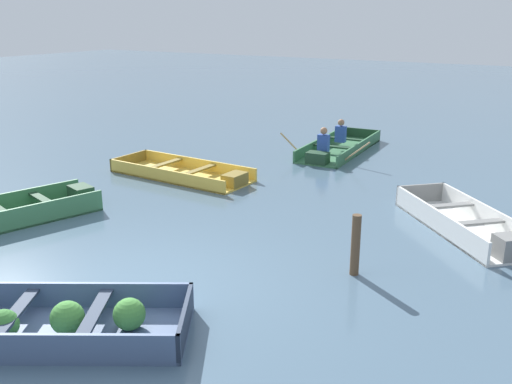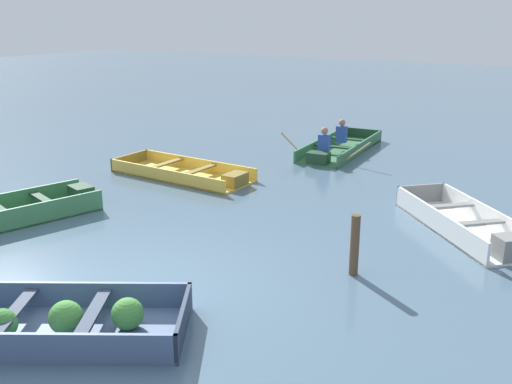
{
  "view_description": "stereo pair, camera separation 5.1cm",
  "coord_description": "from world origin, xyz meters",
  "px_view_note": "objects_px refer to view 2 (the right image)",
  "views": [
    {
      "loc": [
        5.07,
        -5.28,
        3.62
      ],
      "look_at": [
        -0.26,
        3.68,
        0.35
      ],
      "focal_mm": 40.0,
      "sensor_mm": 36.0,
      "label": 1
    },
    {
      "loc": [
        5.11,
        -5.26,
        3.62
      ],
      "look_at": [
        -0.26,
        3.68,
        0.35
      ],
      "focal_mm": 40.0,
      "sensor_mm": 36.0,
      "label": 2
    }
  ],
  "objects_px": {
    "dinghy_slate_blue_foreground": "(50,323)",
    "skiff_green_outer_moored": "(29,210)",
    "skiff_yellow_mid_moored": "(187,173)",
    "mooring_post": "(355,245)",
    "rowboat_green_with_crew": "(338,147)",
    "skiff_white_near_moored": "(466,225)"
  },
  "relations": [
    {
      "from": "dinghy_slate_blue_foreground",
      "to": "skiff_yellow_mid_moored",
      "type": "distance_m",
      "value": 6.83
    },
    {
      "from": "rowboat_green_with_crew",
      "to": "mooring_post",
      "type": "xyz_separation_m",
      "value": [
        3.19,
        -6.9,
        0.3
      ]
    },
    {
      "from": "skiff_white_near_moored",
      "to": "mooring_post",
      "type": "height_order",
      "value": "mooring_post"
    },
    {
      "from": "dinghy_slate_blue_foreground",
      "to": "skiff_green_outer_moored",
      "type": "xyz_separation_m",
      "value": [
        -3.63,
        2.56,
        -0.01
      ]
    },
    {
      "from": "skiff_green_outer_moored",
      "to": "mooring_post",
      "type": "bearing_deg",
      "value": 7.52
    },
    {
      "from": "skiff_yellow_mid_moored",
      "to": "mooring_post",
      "type": "height_order",
      "value": "mooring_post"
    },
    {
      "from": "dinghy_slate_blue_foreground",
      "to": "skiff_yellow_mid_moored",
      "type": "bearing_deg",
      "value": 114.18
    },
    {
      "from": "skiff_yellow_mid_moored",
      "to": "skiff_white_near_moored",
      "type": "bearing_deg",
      "value": -3.01
    },
    {
      "from": "dinghy_slate_blue_foreground",
      "to": "skiff_white_near_moored",
      "type": "xyz_separation_m",
      "value": [
        3.5,
        5.9,
        -0.02
      ]
    },
    {
      "from": "skiff_green_outer_moored",
      "to": "mooring_post",
      "type": "xyz_separation_m",
      "value": [
        6.08,
        0.8,
        0.31
      ]
    },
    {
      "from": "skiff_yellow_mid_moored",
      "to": "rowboat_green_with_crew",
      "type": "bearing_deg",
      "value": 63.1
    },
    {
      "from": "dinghy_slate_blue_foreground",
      "to": "skiff_white_near_moored",
      "type": "bearing_deg",
      "value": 59.31
    },
    {
      "from": "skiff_green_outer_moored",
      "to": "rowboat_green_with_crew",
      "type": "height_order",
      "value": "rowboat_green_with_crew"
    },
    {
      "from": "mooring_post",
      "to": "skiff_green_outer_moored",
      "type": "bearing_deg",
      "value": -172.48
    },
    {
      "from": "dinghy_slate_blue_foreground",
      "to": "skiff_white_near_moored",
      "type": "relative_size",
      "value": 1.15
    },
    {
      "from": "skiff_white_near_moored",
      "to": "skiff_green_outer_moored",
      "type": "relative_size",
      "value": 0.99
    },
    {
      "from": "dinghy_slate_blue_foreground",
      "to": "skiff_green_outer_moored",
      "type": "relative_size",
      "value": 1.14
    },
    {
      "from": "skiff_white_near_moored",
      "to": "mooring_post",
      "type": "bearing_deg",
      "value": -112.63
    },
    {
      "from": "dinghy_slate_blue_foreground",
      "to": "rowboat_green_with_crew",
      "type": "xyz_separation_m",
      "value": [
        -0.75,
        10.27,
        0.0
      ]
    },
    {
      "from": "skiff_white_near_moored",
      "to": "skiff_yellow_mid_moored",
      "type": "distance_m",
      "value": 6.3
    },
    {
      "from": "skiff_white_near_moored",
      "to": "mooring_post",
      "type": "relative_size",
      "value": 3.14
    },
    {
      "from": "dinghy_slate_blue_foreground",
      "to": "skiff_white_near_moored",
      "type": "distance_m",
      "value": 6.86
    }
  ]
}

